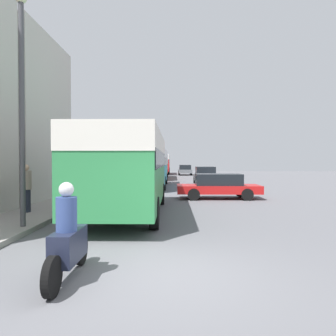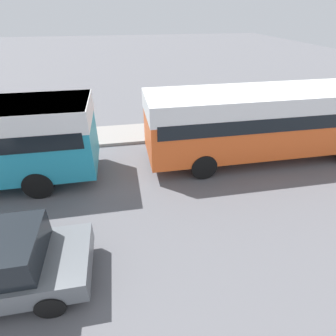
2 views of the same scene
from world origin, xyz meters
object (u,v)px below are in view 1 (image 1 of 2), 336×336
(bus_rear, at_px, (161,161))
(car_crossing, at_px, (185,170))
(bus_following, at_px, (150,163))
(motorcycle_behind_lead, at_px, (68,241))
(bus_third_in_line, at_px, (157,162))
(bus_lead, at_px, (128,162))
(car_distant, at_px, (218,186))
(pedestrian_near_curb, at_px, (113,175))
(pedestrian_walking_away, at_px, (26,188))
(car_far_curb, at_px, (205,175))

(bus_rear, relative_size, car_crossing, 2.27)
(bus_following, distance_m, motorcycle_behind_lead, 20.48)
(bus_following, height_order, bus_third_in_line, bus_following)
(bus_lead, relative_size, bus_third_in_line, 0.89)
(bus_lead, distance_m, car_distant, 6.92)
(bus_third_in_line, distance_m, car_distant, 20.79)
(pedestrian_near_curb, relative_size, pedestrian_walking_away, 0.87)
(car_far_curb, distance_m, car_distant, 11.10)
(bus_following, bearing_deg, pedestrian_walking_away, -105.05)
(motorcycle_behind_lead, height_order, pedestrian_walking_away, pedestrian_walking_away)
(car_distant, bearing_deg, bus_rear, -172.53)
(bus_rear, height_order, motorcycle_behind_lead, bus_rear)
(bus_lead, xyz_separation_m, bus_third_in_line, (-0.19, 25.58, -0.14))
(bus_third_in_line, xyz_separation_m, car_far_curb, (4.81, -9.19, -1.09))
(car_distant, bearing_deg, pedestrian_near_curb, -137.29)
(bus_third_in_line, height_order, car_crossing, bus_third_in_line)
(bus_following, height_order, bus_rear, bus_rear)
(bus_lead, distance_m, bus_third_in_line, 25.58)
(pedestrian_near_curb, bearing_deg, bus_following, 2.72)
(car_distant, bearing_deg, car_far_curb, 178.12)
(bus_rear, bearing_deg, car_crossing, -43.87)
(car_distant, bearing_deg, car_crossing, -178.55)
(bus_rear, bearing_deg, pedestrian_near_curb, -96.62)
(car_crossing, distance_m, pedestrian_walking_away, 36.41)
(bus_third_in_line, relative_size, pedestrian_walking_away, 5.71)
(motorcycle_behind_lead, distance_m, pedestrian_walking_away, 7.56)
(bus_rear, distance_m, car_far_curb, 22.79)
(bus_rear, distance_m, car_distant, 33.66)
(pedestrian_walking_away, bearing_deg, motorcycle_behind_lead, -60.56)
(bus_rear, relative_size, motorcycle_behind_lead, 4.32)
(bus_third_in_line, relative_size, car_distant, 2.28)
(bus_third_in_line, relative_size, car_far_curb, 2.46)
(bus_third_in_line, bearing_deg, pedestrian_walking_away, -97.90)
(motorcycle_behind_lead, distance_m, pedestrian_near_curb, 20.52)
(pedestrian_near_curb, distance_m, pedestrian_walking_away, 13.74)
(car_crossing, relative_size, pedestrian_near_curb, 2.70)
(pedestrian_near_curb, bearing_deg, car_crossing, 73.35)
(car_distant, xyz_separation_m, pedestrian_near_curb, (-7.32, 7.93, 0.23))
(bus_following, bearing_deg, car_crossing, 80.70)
(bus_lead, relative_size, bus_following, 0.90)
(bus_following, xyz_separation_m, bus_rear, (-0.04, 25.28, 0.05))
(car_distant, bearing_deg, bus_lead, -38.75)
(car_crossing, xyz_separation_m, car_far_curb, (1.12, -18.79, 0.03))
(car_crossing, distance_m, pedestrian_near_curb, 22.91)
(bus_third_in_line, bearing_deg, pedestrian_near_curb, -103.12)
(bus_lead, height_order, motorcycle_behind_lead, bus_lead)
(car_far_curb, height_order, pedestrian_walking_away, pedestrian_walking_away)
(bus_lead, height_order, bus_rear, bus_lead)
(car_far_curb, bearing_deg, bus_lead, -105.74)
(bus_rear, bearing_deg, bus_following, -89.90)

